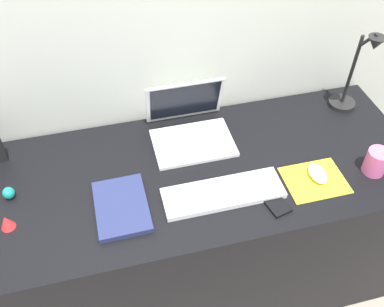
{
  "coord_description": "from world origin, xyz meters",
  "views": [
    {
      "loc": [
        -0.23,
        -1.0,
        1.87
      ],
      "look_at": [
        0.03,
        0.0,
        0.83
      ],
      "focal_mm": 39.92,
      "sensor_mm": 36.0,
      "label": 1
    }
  ],
  "objects_px": {
    "laptop": "(189,124)",
    "toy_figurine_teal": "(9,193)",
    "mouse": "(318,173)",
    "desk_lamp": "(356,75)",
    "notebook_pad": "(122,206)",
    "coffee_mug": "(376,162)",
    "cell_phone": "(273,201)",
    "keyboard": "(223,193)",
    "toy_figurine_red": "(6,222)"
  },
  "relations": [
    {
      "from": "toy_figurine_red",
      "to": "cell_phone",
      "type": "bearing_deg",
      "value": -7.37
    },
    {
      "from": "mouse",
      "to": "notebook_pad",
      "type": "relative_size",
      "value": 0.4
    },
    {
      "from": "keyboard",
      "to": "notebook_pad",
      "type": "relative_size",
      "value": 1.71
    },
    {
      "from": "mouse",
      "to": "coffee_mug",
      "type": "bearing_deg",
      "value": -5.45
    },
    {
      "from": "keyboard",
      "to": "toy_figurine_red",
      "type": "relative_size",
      "value": 8.03
    },
    {
      "from": "desk_lamp",
      "to": "toy_figurine_teal",
      "type": "height_order",
      "value": "desk_lamp"
    },
    {
      "from": "cell_phone",
      "to": "desk_lamp",
      "type": "distance_m",
      "value": 0.63
    },
    {
      "from": "cell_phone",
      "to": "coffee_mug",
      "type": "distance_m",
      "value": 0.4
    },
    {
      "from": "mouse",
      "to": "desk_lamp",
      "type": "distance_m",
      "value": 0.45
    },
    {
      "from": "toy_figurine_teal",
      "to": "laptop",
      "type": "bearing_deg",
      "value": 13.38
    },
    {
      "from": "laptop",
      "to": "toy_figurine_teal",
      "type": "relative_size",
      "value": 6.78
    },
    {
      "from": "mouse",
      "to": "toy_figurine_teal",
      "type": "distance_m",
      "value": 1.05
    },
    {
      "from": "desk_lamp",
      "to": "toy_figurine_teal",
      "type": "bearing_deg",
      "value": -173.78
    },
    {
      "from": "keyboard",
      "to": "mouse",
      "type": "xyz_separation_m",
      "value": [
        0.34,
        -0.0,
        0.01
      ]
    },
    {
      "from": "desk_lamp",
      "to": "notebook_pad",
      "type": "bearing_deg",
      "value": -163.66
    },
    {
      "from": "desk_lamp",
      "to": "coffee_mug",
      "type": "bearing_deg",
      "value": -102.37
    },
    {
      "from": "cell_phone",
      "to": "toy_figurine_teal",
      "type": "distance_m",
      "value": 0.88
    },
    {
      "from": "desk_lamp",
      "to": "toy_figurine_teal",
      "type": "xyz_separation_m",
      "value": [
        -1.32,
        -0.14,
        -0.15
      ]
    },
    {
      "from": "cell_phone",
      "to": "toy_figurine_teal",
      "type": "xyz_separation_m",
      "value": [
        -0.85,
        0.23,
        0.02
      ]
    },
    {
      "from": "laptop",
      "to": "mouse",
      "type": "xyz_separation_m",
      "value": [
        0.38,
        -0.33,
        -0.03
      ]
    },
    {
      "from": "mouse",
      "to": "desk_lamp",
      "type": "relative_size",
      "value": 0.26
    },
    {
      "from": "desk_lamp",
      "to": "laptop",
      "type": "bearing_deg",
      "value": 178.86
    },
    {
      "from": "cell_phone",
      "to": "toy_figurine_teal",
      "type": "relative_size",
      "value": 2.89
    },
    {
      "from": "cell_phone",
      "to": "toy_figurine_red",
      "type": "relative_size",
      "value": 2.51
    },
    {
      "from": "keyboard",
      "to": "toy_figurine_red",
      "type": "distance_m",
      "value": 0.7
    },
    {
      "from": "keyboard",
      "to": "desk_lamp",
      "type": "relative_size",
      "value": 1.1
    },
    {
      "from": "laptop",
      "to": "mouse",
      "type": "bearing_deg",
      "value": -40.84
    },
    {
      "from": "mouse",
      "to": "coffee_mug",
      "type": "relative_size",
      "value": 1.02
    },
    {
      "from": "desk_lamp",
      "to": "notebook_pad",
      "type": "xyz_separation_m",
      "value": [
        -0.96,
        -0.28,
        -0.16
      ]
    },
    {
      "from": "keyboard",
      "to": "cell_phone",
      "type": "xyz_separation_m",
      "value": [
        0.15,
        -0.07,
        -0.01
      ]
    },
    {
      "from": "notebook_pad",
      "to": "toy_figurine_red",
      "type": "bearing_deg",
      "value": 176.92
    },
    {
      "from": "keyboard",
      "to": "toy_figurine_red",
      "type": "xyz_separation_m",
      "value": [
        -0.7,
        0.04,
        0.02
      ]
    },
    {
      "from": "laptop",
      "to": "toy_figurine_teal",
      "type": "height_order",
      "value": "laptop"
    },
    {
      "from": "laptop",
      "to": "cell_phone",
      "type": "xyz_separation_m",
      "value": [
        0.19,
        -0.39,
        -0.05
      ]
    },
    {
      "from": "mouse",
      "to": "desk_lamp",
      "type": "height_order",
      "value": "desk_lamp"
    },
    {
      "from": "laptop",
      "to": "coffee_mug",
      "type": "relative_size",
      "value": 3.17
    },
    {
      "from": "keyboard",
      "to": "cell_phone",
      "type": "distance_m",
      "value": 0.17
    },
    {
      "from": "keyboard",
      "to": "toy_figurine_teal",
      "type": "distance_m",
      "value": 0.72
    },
    {
      "from": "mouse",
      "to": "toy_figurine_teal",
      "type": "relative_size",
      "value": 2.17
    },
    {
      "from": "coffee_mug",
      "to": "toy_figurine_teal",
      "type": "bearing_deg",
      "value": 171.32
    },
    {
      "from": "notebook_pad",
      "to": "coffee_mug",
      "type": "relative_size",
      "value": 2.54
    },
    {
      "from": "notebook_pad",
      "to": "cell_phone",
      "type": "bearing_deg",
      "value": -11.61
    },
    {
      "from": "laptop",
      "to": "keyboard",
      "type": "relative_size",
      "value": 0.73
    },
    {
      "from": "mouse",
      "to": "desk_lamp",
      "type": "bearing_deg",
      "value": 48.24
    },
    {
      "from": "desk_lamp",
      "to": "toy_figurine_teal",
      "type": "distance_m",
      "value": 1.34
    },
    {
      "from": "mouse",
      "to": "toy_figurine_red",
      "type": "bearing_deg",
      "value": 177.4
    },
    {
      "from": "cell_phone",
      "to": "coffee_mug",
      "type": "height_order",
      "value": "coffee_mug"
    },
    {
      "from": "notebook_pad",
      "to": "toy_figurine_teal",
      "type": "distance_m",
      "value": 0.38
    },
    {
      "from": "desk_lamp",
      "to": "toy_figurine_red",
      "type": "bearing_deg",
      "value": -168.56
    },
    {
      "from": "mouse",
      "to": "cell_phone",
      "type": "xyz_separation_m",
      "value": [
        -0.19,
        -0.06,
        -0.02
      ]
    }
  ]
}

